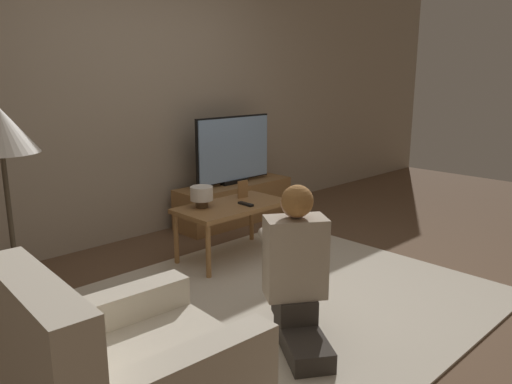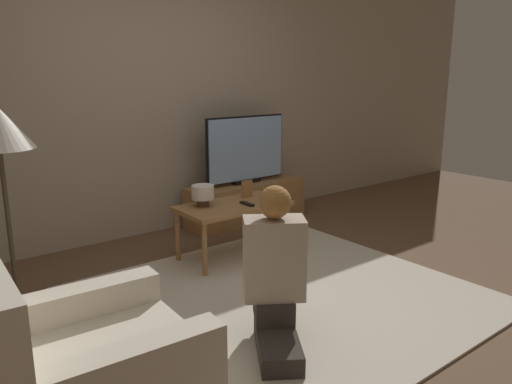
{
  "view_description": "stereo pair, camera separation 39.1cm",
  "coord_description": "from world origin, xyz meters",
  "px_view_note": "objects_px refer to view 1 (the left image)",
  "views": [
    {
      "loc": [
        -2.39,
        -2.1,
        1.51
      ],
      "look_at": [
        0.26,
        0.62,
        0.6
      ],
      "focal_mm": 35.0,
      "sensor_mm": 36.0,
      "label": 1
    },
    {
      "loc": [
        -2.1,
        -2.36,
        1.51
      ],
      "look_at": [
        0.26,
        0.62,
        0.6
      ],
      "focal_mm": 35.0,
      "sensor_mm": 36.0,
      "label": 2
    }
  ],
  "objects_px": {
    "tv": "(234,150)",
    "person_kneeling": "(296,268)",
    "floor_lamp": "(1,141)",
    "table_lamp": "(202,195)",
    "coffee_table": "(232,210)"
  },
  "relations": [
    {
      "from": "tv",
      "to": "person_kneeling",
      "type": "relative_size",
      "value": 1.04
    },
    {
      "from": "floor_lamp",
      "to": "person_kneeling",
      "type": "height_order",
      "value": "floor_lamp"
    },
    {
      "from": "floor_lamp",
      "to": "table_lamp",
      "type": "xyz_separation_m",
      "value": [
        1.43,
        -0.0,
        -0.56
      ]
    },
    {
      "from": "floor_lamp",
      "to": "person_kneeling",
      "type": "distance_m",
      "value": 1.83
    },
    {
      "from": "coffee_table",
      "to": "person_kneeling",
      "type": "bearing_deg",
      "value": -116.22
    },
    {
      "from": "coffee_table",
      "to": "table_lamp",
      "type": "height_order",
      "value": "table_lamp"
    },
    {
      "from": "coffee_table",
      "to": "floor_lamp",
      "type": "relative_size",
      "value": 0.68
    },
    {
      "from": "coffee_table",
      "to": "table_lamp",
      "type": "xyz_separation_m",
      "value": [
        -0.23,
        0.1,
        0.15
      ]
    },
    {
      "from": "coffee_table",
      "to": "table_lamp",
      "type": "bearing_deg",
      "value": 157.51
    },
    {
      "from": "coffee_table",
      "to": "table_lamp",
      "type": "relative_size",
      "value": 5.07
    },
    {
      "from": "person_kneeling",
      "to": "table_lamp",
      "type": "relative_size",
      "value": 5.02
    },
    {
      "from": "tv",
      "to": "coffee_table",
      "type": "bearing_deg",
      "value": -132.78
    },
    {
      "from": "tv",
      "to": "table_lamp",
      "type": "distance_m",
      "value": 1.17
    },
    {
      "from": "person_kneeling",
      "to": "floor_lamp",
      "type": "bearing_deg",
      "value": -17.83
    },
    {
      "from": "table_lamp",
      "to": "person_kneeling",
      "type": "bearing_deg",
      "value": -105.68
    }
  ]
}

